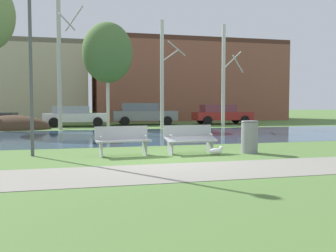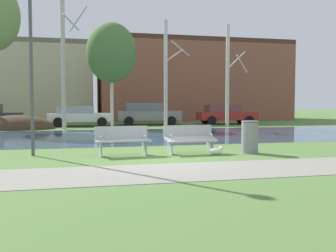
{
  "view_description": "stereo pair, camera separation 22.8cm",
  "coord_description": "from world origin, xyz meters",
  "px_view_note": "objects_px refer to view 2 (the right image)",
  "views": [
    {
      "loc": [
        -2.53,
        -10.28,
        1.56
      ],
      "look_at": [
        0.41,
        1.19,
        0.84
      ],
      "focal_mm": 40.65,
      "sensor_mm": 36.0,
      "label": 1
    },
    {
      "loc": [
        -2.31,
        -10.33,
        1.56
      ],
      "look_at": [
        0.41,
        1.19,
        0.84
      ],
      "focal_mm": 40.65,
      "sensor_mm": 36.0,
      "label": 2
    }
  ],
  "objects_px": {
    "seagull": "(216,151)",
    "parked_sedan_second_white": "(79,115)",
    "bench_left": "(123,140)",
    "parked_wagon_fourth_red": "(225,114)",
    "parked_hatch_third_grey": "(147,113)",
    "trash_bin": "(250,136)",
    "streetlamp": "(30,23)",
    "bench_right": "(190,138)"
  },
  "relations": [
    {
      "from": "seagull",
      "to": "parked_hatch_third_grey",
      "type": "xyz_separation_m",
      "value": [
        0.85,
        16.3,
        0.69
      ]
    },
    {
      "from": "parked_sedan_second_white",
      "to": "bench_left",
      "type": "bearing_deg",
      "value": -85.47
    },
    {
      "from": "trash_bin",
      "to": "streetlamp",
      "type": "xyz_separation_m",
      "value": [
        -6.5,
        0.95,
        3.36
      ]
    },
    {
      "from": "trash_bin",
      "to": "parked_hatch_third_grey",
      "type": "distance_m",
      "value": 16.09
    },
    {
      "from": "parked_sedan_second_white",
      "to": "trash_bin",
      "type": "bearing_deg",
      "value": -71.67
    },
    {
      "from": "parked_sedan_second_white",
      "to": "seagull",
      "type": "bearing_deg",
      "value": -75.91
    },
    {
      "from": "bench_left",
      "to": "parked_wagon_fourth_red",
      "type": "height_order",
      "value": "parked_wagon_fourth_red"
    },
    {
      "from": "trash_bin",
      "to": "streetlamp",
      "type": "height_order",
      "value": "streetlamp"
    },
    {
      "from": "streetlamp",
      "to": "bench_right",
      "type": "bearing_deg",
      "value": -7.36
    },
    {
      "from": "seagull",
      "to": "streetlamp",
      "type": "height_order",
      "value": "streetlamp"
    },
    {
      "from": "seagull",
      "to": "parked_sedan_second_white",
      "type": "xyz_separation_m",
      "value": [
        -3.93,
        15.65,
        0.6
      ]
    },
    {
      "from": "bench_left",
      "to": "bench_right",
      "type": "relative_size",
      "value": 1.0
    },
    {
      "from": "bench_right",
      "to": "seagull",
      "type": "relative_size",
      "value": 3.43
    },
    {
      "from": "trash_bin",
      "to": "parked_wagon_fourth_red",
      "type": "relative_size",
      "value": 0.23
    },
    {
      "from": "parked_wagon_fourth_red",
      "to": "parked_hatch_third_grey",
      "type": "bearing_deg",
      "value": 175.26
    },
    {
      "from": "parked_hatch_third_grey",
      "to": "parked_wagon_fourth_red",
      "type": "relative_size",
      "value": 1.06
    },
    {
      "from": "parked_wagon_fourth_red",
      "to": "streetlamp",
      "type": "bearing_deg",
      "value": -129.21
    },
    {
      "from": "streetlamp",
      "to": "parked_sedan_second_white",
      "type": "xyz_separation_m",
      "value": [
        1.39,
        14.48,
        -3.15
      ]
    },
    {
      "from": "trash_bin",
      "to": "streetlamp",
      "type": "bearing_deg",
      "value": 171.69
    },
    {
      "from": "bench_left",
      "to": "trash_bin",
      "type": "height_order",
      "value": "trash_bin"
    },
    {
      "from": "trash_bin",
      "to": "seagull",
      "type": "height_order",
      "value": "trash_bin"
    },
    {
      "from": "bench_right",
      "to": "parked_wagon_fourth_red",
      "type": "xyz_separation_m",
      "value": [
        7.29,
        15.26,
        0.29
      ]
    },
    {
      "from": "trash_bin",
      "to": "bench_right",
      "type": "bearing_deg",
      "value": 169.31
    },
    {
      "from": "parked_hatch_third_grey",
      "to": "bench_right",
      "type": "bearing_deg",
      "value": -95.45
    },
    {
      "from": "trash_bin",
      "to": "parked_wagon_fourth_red",
      "type": "bearing_deg",
      "value": 70.74
    },
    {
      "from": "bench_right",
      "to": "streetlamp",
      "type": "height_order",
      "value": "streetlamp"
    },
    {
      "from": "bench_right",
      "to": "parked_hatch_third_grey",
      "type": "distance_m",
      "value": 15.82
    },
    {
      "from": "parked_hatch_third_grey",
      "to": "parked_wagon_fourth_red",
      "type": "height_order",
      "value": "parked_hatch_third_grey"
    },
    {
      "from": "seagull",
      "to": "parked_wagon_fourth_red",
      "type": "xyz_separation_m",
      "value": [
        6.64,
        15.82,
        0.63
      ]
    },
    {
      "from": "trash_bin",
      "to": "parked_sedan_second_white",
      "type": "bearing_deg",
      "value": 108.33
    },
    {
      "from": "seagull",
      "to": "parked_sedan_second_white",
      "type": "height_order",
      "value": "parked_sedan_second_white"
    },
    {
      "from": "bench_left",
      "to": "seagull",
      "type": "bearing_deg",
      "value": -11.65
    },
    {
      "from": "bench_left",
      "to": "parked_wagon_fourth_red",
      "type": "relative_size",
      "value": 0.37
    },
    {
      "from": "seagull",
      "to": "parked_hatch_third_grey",
      "type": "bearing_deg",
      "value": 87.03
    },
    {
      "from": "parked_sedan_second_white",
      "to": "parked_wagon_fourth_red",
      "type": "height_order",
      "value": "parked_wagon_fourth_red"
    },
    {
      "from": "streetlamp",
      "to": "parked_wagon_fourth_red",
      "type": "distance_m",
      "value": 19.17
    },
    {
      "from": "bench_right",
      "to": "parked_hatch_third_grey",
      "type": "height_order",
      "value": "parked_hatch_third_grey"
    },
    {
      "from": "trash_bin",
      "to": "parked_sedan_second_white",
      "type": "distance_m",
      "value": 16.26
    },
    {
      "from": "seagull",
      "to": "parked_sedan_second_white",
      "type": "relative_size",
      "value": 0.11
    },
    {
      "from": "bench_right",
      "to": "parked_wagon_fourth_red",
      "type": "relative_size",
      "value": 0.37
    },
    {
      "from": "parked_wagon_fourth_red",
      "to": "bench_right",
      "type": "bearing_deg",
      "value": -115.54
    },
    {
      "from": "bench_left",
      "to": "seagull",
      "type": "xyz_separation_m",
      "value": [
        2.73,
        -0.56,
        -0.34
      ]
    }
  ]
}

